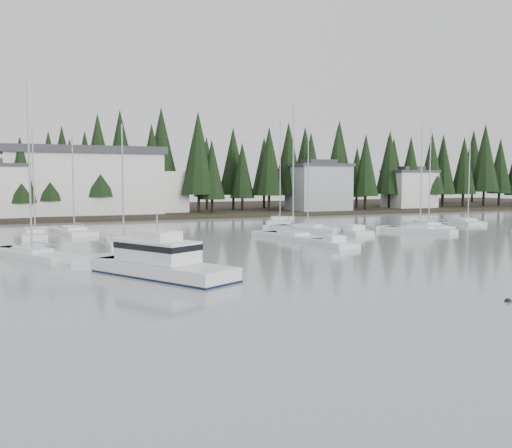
{
  "coord_description": "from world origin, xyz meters",
  "views": [
    {
      "loc": [
        -15.03,
        -14.45,
        6.12
      ],
      "look_at": [
        2.78,
        28.25,
        2.5
      ],
      "focal_mm": 40.0,
      "sensor_mm": 36.0,
      "label": 1
    }
  ],
  "objects_px": {
    "sailboat_1": "(420,231)",
    "sailboat_12": "(35,235)",
    "house_east_a": "(318,186)",
    "sailboat_5": "(308,230)",
    "sailboat_13": "(429,227)",
    "cabin_cruiser_center": "(161,266)",
    "sailboat_11": "(468,223)",
    "sailboat_2": "(280,222)",
    "house_east_b": "(409,188)",
    "harbor_inn": "(97,182)",
    "sailboat_0": "(74,233)",
    "runabout_4": "(356,233)",
    "sailboat_8": "(293,238)",
    "runabout_1": "(334,245)",
    "sailboat_3": "(124,245)",
    "sailboat_6": "(32,256)"
  },
  "relations": [
    {
      "from": "sailboat_3",
      "to": "harbor_inn",
      "type": "bearing_deg",
      "value": 0.68
    },
    {
      "from": "sailboat_1",
      "to": "sailboat_12",
      "type": "relative_size",
      "value": 1.1
    },
    {
      "from": "sailboat_5",
      "to": "runabout_4",
      "type": "xyz_separation_m",
      "value": [
        3.32,
        -5.39,
        0.06
      ]
    },
    {
      "from": "sailboat_11",
      "to": "sailboat_12",
      "type": "distance_m",
      "value": 56.45
    },
    {
      "from": "harbor_inn",
      "to": "sailboat_13",
      "type": "height_order",
      "value": "sailboat_13"
    },
    {
      "from": "harbor_inn",
      "to": "sailboat_2",
      "type": "xyz_separation_m",
      "value": [
        22.45,
        -22.99,
        -5.7
      ]
    },
    {
      "from": "house_east_a",
      "to": "sailboat_13",
      "type": "bearing_deg",
      "value": -94.67
    },
    {
      "from": "sailboat_13",
      "to": "sailboat_0",
      "type": "bearing_deg",
      "value": 92.98
    },
    {
      "from": "runabout_1",
      "to": "sailboat_3",
      "type": "bearing_deg",
      "value": 64.26
    },
    {
      "from": "sailboat_8",
      "to": "sailboat_11",
      "type": "xyz_separation_m",
      "value": [
        31.91,
        9.5,
        0.0
      ]
    },
    {
      "from": "sailboat_3",
      "to": "sailboat_8",
      "type": "relative_size",
      "value": 0.83
    },
    {
      "from": "sailboat_11",
      "to": "runabout_1",
      "type": "height_order",
      "value": "sailboat_11"
    },
    {
      "from": "cabin_cruiser_center",
      "to": "sailboat_1",
      "type": "height_order",
      "value": "sailboat_1"
    },
    {
      "from": "house_east_a",
      "to": "sailboat_2",
      "type": "distance_m",
      "value": 25.37
    },
    {
      "from": "sailboat_11",
      "to": "sailboat_6",
      "type": "bearing_deg",
      "value": 129.22
    },
    {
      "from": "sailboat_6",
      "to": "runabout_1",
      "type": "distance_m",
      "value": 25.93
    },
    {
      "from": "house_east_a",
      "to": "cabin_cruiser_center",
      "type": "xyz_separation_m",
      "value": [
        -42.83,
        -57.23,
        -4.23
      ]
    },
    {
      "from": "runabout_1",
      "to": "sailboat_0",
      "type": "bearing_deg",
      "value": 42.69
    },
    {
      "from": "sailboat_2",
      "to": "runabout_1",
      "type": "distance_m",
      "value": 29.69
    },
    {
      "from": "sailboat_12",
      "to": "house_east_a",
      "type": "bearing_deg",
      "value": -60.52
    },
    {
      "from": "house_east_b",
      "to": "sailboat_13",
      "type": "relative_size",
      "value": 0.71
    },
    {
      "from": "sailboat_1",
      "to": "runabout_1",
      "type": "height_order",
      "value": "sailboat_1"
    },
    {
      "from": "sailboat_11",
      "to": "sailboat_13",
      "type": "bearing_deg",
      "value": 135.06
    },
    {
      "from": "sailboat_5",
      "to": "runabout_4",
      "type": "height_order",
      "value": "sailboat_5"
    },
    {
      "from": "sailboat_11",
      "to": "runabout_1",
      "type": "xyz_separation_m",
      "value": [
        -31.18,
        -16.57,
        0.04
      ]
    },
    {
      "from": "house_east_b",
      "to": "cabin_cruiser_center",
      "type": "bearing_deg",
      "value": -137.58
    },
    {
      "from": "sailboat_11",
      "to": "sailboat_1",
      "type": "bearing_deg",
      "value": 144.49
    },
    {
      "from": "cabin_cruiser_center",
      "to": "house_east_a",
      "type": "bearing_deg",
      "value": -65.62
    },
    {
      "from": "sailboat_0",
      "to": "sailboat_1",
      "type": "relative_size",
      "value": 0.87
    },
    {
      "from": "sailboat_8",
      "to": "sailboat_11",
      "type": "relative_size",
      "value": 1.04
    },
    {
      "from": "sailboat_8",
      "to": "sailboat_13",
      "type": "xyz_separation_m",
      "value": [
        22.33,
        6.09,
        -0.01
      ]
    },
    {
      "from": "house_east_a",
      "to": "runabout_4",
      "type": "bearing_deg",
      "value": -112.87
    },
    {
      "from": "sailboat_1",
      "to": "sailboat_2",
      "type": "height_order",
      "value": "sailboat_2"
    },
    {
      "from": "sailboat_8",
      "to": "sailboat_12",
      "type": "height_order",
      "value": "sailboat_8"
    },
    {
      "from": "sailboat_0",
      "to": "runabout_4",
      "type": "bearing_deg",
      "value": -122.57
    },
    {
      "from": "harbor_inn",
      "to": "runabout_4",
      "type": "height_order",
      "value": "harbor_inn"
    },
    {
      "from": "sailboat_1",
      "to": "sailboat_2",
      "type": "relative_size",
      "value": 0.9
    },
    {
      "from": "house_east_a",
      "to": "sailboat_5",
      "type": "distance_m",
      "value": 37.79
    },
    {
      "from": "house_east_a",
      "to": "harbor_inn",
      "type": "height_order",
      "value": "harbor_inn"
    },
    {
      "from": "sailboat_1",
      "to": "harbor_inn",
      "type": "bearing_deg",
      "value": 9.53
    },
    {
      "from": "sailboat_11",
      "to": "sailboat_12",
      "type": "relative_size",
      "value": 1.13
    },
    {
      "from": "harbor_inn",
      "to": "sailboat_12",
      "type": "distance_m",
      "value": 32.57
    },
    {
      "from": "sailboat_8",
      "to": "sailboat_13",
      "type": "relative_size",
      "value": 1.06
    },
    {
      "from": "sailboat_5",
      "to": "sailboat_13",
      "type": "xyz_separation_m",
      "value": [
        16.4,
        -1.91,
        0.0
      ]
    },
    {
      "from": "cabin_cruiser_center",
      "to": "harbor_inn",
      "type": "bearing_deg",
      "value": -32.41
    },
    {
      "from": "house_east_a",
      "to": "sailboat_0",
      "type": "bearing_deg",
      "value": -151.18
    },
    {
      "from": "harbor_inn",
      "to": "sailboat_12",
      "type": "height_order",
      "value": "sailboat_12"
    },
    {
      "from": "sailboat_6",
      "to": "sailboat_11",
      "type": "relative_size",
      "value": 1.05
    },
    {
      "from": "sailboat_1",
      "to": "sailboat_13",
      "type": "bearing_deg",
      "value": -73.47
    },
    {
      "from": "runabout_1",
      "to": "runabout_4",
      "type": "distance_m",
      "value": 12.9
    }
  ]
}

